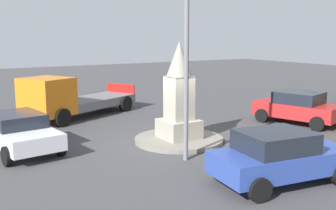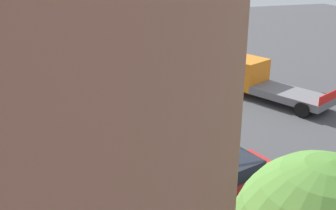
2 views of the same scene
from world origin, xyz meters
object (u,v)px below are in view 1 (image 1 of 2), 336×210
(streetlamp, at_px, (187,10))
(car_blue_approaching, at_px, (280,156))
(car_white_near_island, at_px, (19,131))
(monument, at_px, (179,96))
(truck_orange_far_side, at_px, (67,99))
(car_red_waiting, at_px, (298,107))

(streetlamp, bearing_deg, car_blue_approaching, -161.70)
(car_white_near_island, xyz_separation_m, car_blue_approaching, (-7.15, -5.49, 0.05))
(monument, distance_m, car_white_near_island, 5.98)
(car_white_near_island, bearing_deg, truck_orange_far_side, -35.82)
(car_red_waiting, relative_size, truck_orange_far_side, 0.64)
(car_white_near_island, xyz_separation_m, truck_orange_far_side, (4.47, -3.22, 0.29))
(car_white_near_island, bearing_deg, monument, -109.62)
(truck_orange_far_side, bearing_deg, car_blue_approaching, -168.96)
(truck_orange_far_side, bearing_deg, car_red_waiting, -126.66)
(streetlamp, bearing_deg, car_red_waiting, -75.96)
(car_white_near_island, height_order, truck_orange_far_side, truck_orange_far_side)
(car_red_waiting, bearing_deg, monument, 88.69)
(monument, xyz_separation_m, car_blue_approaching, (-5.18, 0.05, -1.02))
(streetlamp, relative_size, car_red_waiting, 1.92)
(streetlamp, bearing_deg, car_white_near_island, 47.88)
(car_red_waiting, distance_m, truck_orange_far_side, 11.04)
(car_white_near_island, relative_size, truck_orange_far_side, 0.65)
(car_blue_approaching, distance_m, car_red_waiting, 8.29)
(streetlamp, relative_size, car_white_near_island, 1.89)
(car_red_waiting, bearing_deg, streetlamp, 104.04)
(car_blue_approaching, bearing_deg, car_red_waiting, -52.63)
(streetlamp, bearing_deg, monument, -27.74)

